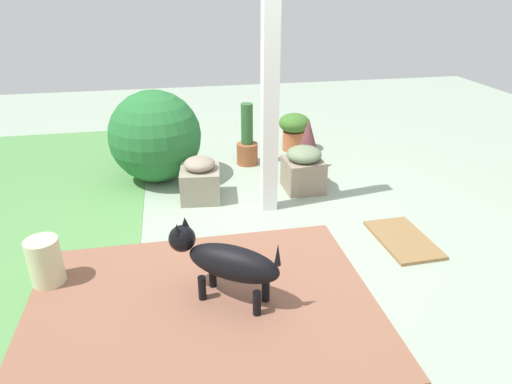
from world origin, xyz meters
name	(u,v)px	position (x,y,z in m)	size (l,w,h in m)	color
ground_plane	(252,225)	(0.00, 0.00, 0.00)	(12.00, 12.00, 0.00)	#94A691
brick_path	(203,306)	(-1.05, 0.54, 0.01)	(1.80, 2.40, 0.02)	brown
porch_pillar	(270,89)	(0.33, -0.22, 1.18)	(0.14, 0.14, 2.36)	white
stone_planter_nearest	(303,169)	(0.68, -0.68, 0.24)	(0.42, 0.40, 0.48)	gray
stone_planter_mid	(200,180)	(0.66, 0.42, 0.21)	(0.46, 0.44, 0.45)	gray
round_shrub	(155,136)	(1.26, 0.84, 0.50)	(1.00, 1.00, 1.00)	#256A31
terracotta_pot_tall	(247,143)	(1.52, -0.22, 0.27)	(0.26, 0.26, 0.75)	#9D5432
terracotta_pot_spiky	(308,145)	(1.23, -0.89, 0.29)	(0.26, 0.26, 0.61)	#BF6947
terracotta_pot_broad	(294,129)	(1.89, -0.91, 0.28)	(0.41, 0.41, 0.49)	#B05D36
dog	(225,260)	(-1.00, 0.37, 0.33)	(0.59, 0.76, 0.57)	black
ceramic_urn	(45,262)	(-0.57, 1.64, 0.19)	(0.24, 0.24, 0.38)	beige
doormat	(403,239)	(-0.51, -1.24, 0.01)	(0.70, 0.42, 0.03)	olive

